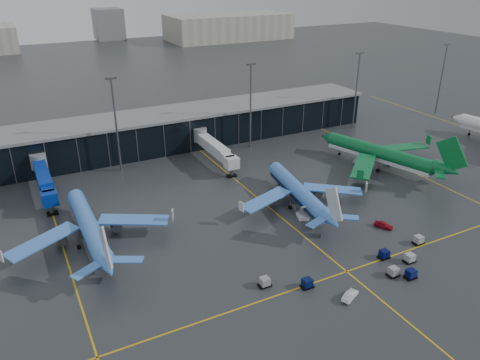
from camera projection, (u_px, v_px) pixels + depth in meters
name	position (u px, v px, depth m)	size (l,w,h in m)	color
ground	(259.00, 245.00, 93.48)	(600.00, 600.00, 0.00)	#282B2D
terminal_pier	(159.00, 131.00, 141.27)	(142.00, 17.00, 10.70)	black
jet_bridges	(44.00, 179.00, 111.74)	(94.00, 27.50, 7.20)	#595B60
flood_masts	(187.00, 112.00, 130.15)	(203.00, 0.50, 25.50)	#595B60
distant_hangars	(133.00, 31.00, 328.63)	(260.00, 71.00, 22.00)	#B2AD99
taxi_lines	(274.00, 212.00, 106.20)	(220.00, 120.00, 0.02)	gold
airliner_arkefly	(87.00, 215.00, 92.59)	(33.67, 38.35, 11.79)	#417DD7
airliner_klm_near	(298.00, 182.00, 107.50)	(32.08, 36.54, 11.23)	#447EE0
airliner_aer_lingus	(380.00, 145.00, 127.12)	(37.46, 42.66, 13.11)	#0B6330
baggage_carts	(372.00, 266.00, 85.85)	(36.55, 11.44, 1.70)	black
mobile_airstair	(303.00, 214.00, 103.57)	(3.15, 3.75, 3.45)	white
service_van_red	(384.00, 225.00, 99.59)	(1.58, 3.92, 1.34)	maroon
service_van_white	(350.00, 295.00, 78.36)	(1.39, 3.98, 1.31)	silver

